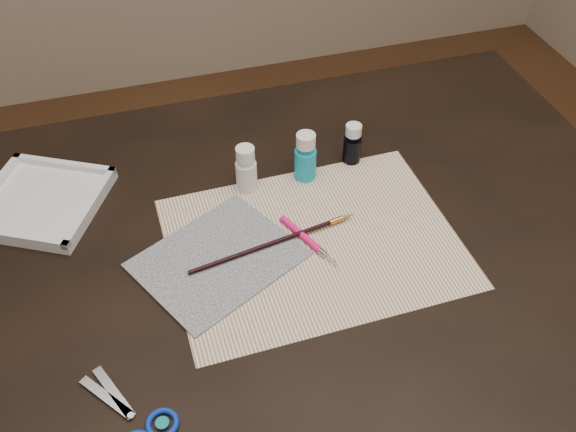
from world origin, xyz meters
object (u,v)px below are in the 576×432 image
object	(u,v)px
paint_bottle_cyan	(305,157)
paint_bottle_navy	(352,144)
scissors	(120,412)
canvas	(218,259)
palette_tray	(41,201)
paper	(313,242)
paint_bottle_white	(246,169)

from	to	relation	value
paint_bottle_cyan	paint_bottle_navy	world-z (taller)	paint_bottle_cyan
paint_bottle_navy	scissors	bearing A→B (deg)	-139.70
canvas	palette_tray	bearing A→B (deg)	141.24
paint_bottle_cyan	scissors	world-z (taller)	paint_bottle_cyan
paper	paint_bottle_white	world-z (taller)	paint_bottle_white
canvas	paint_bottle_cyan	world-z (taller)	paint_bottle_cyan
paint_bottle_navy	palette_tray	xyz separation A→B (m)	(-0.57, 0.04, -0.03)
paper	paint_bottle_cyan	bearing A→B (deg)	76.95
canvas	palette_tray	distance (m)	0.35
palette_tray	paint_bottle_navy	bearing A→B (deg)	-3.95
paint_bottle_navy	canvas	bearing A→B (deg)	-149.17
canvas	paint_bottle_cyan	bearing A→B (deg)	38.39
paint_bottle_cyan	palette_tray	bearing A→B (deg)	172.81
canvas	palette_tray	world-z (taller)	palette_tray
paint_bottle_white	paint_bottle_cyan	distance (m)	0.11
canvas	scissors	world-z (taller)	scissors
scissors	paper	bearing A→B (deg)	-94.68
canvas	scissors	distance (m)	0.29
paper	canvas	xyz separation A→B (m)	(-0.16, 0.01, 0.00)
paper	palette_tray	xyz separation A→B (m)	(-0.43, 0.22, 0.01)
palette_tray	paint_bottle_white	bearing A→B (deg)	-9.41
canvas	paint_bottle_navy	bearing A→B (deg)	30.83
paint_bottle_white	scissors	world-z (taller)	paint_bottle_white
canvas	paint_bottle_white	xyz separation A→B (m)	(0.09, 0.16, 0.04)
scissors	palette_tray	xyz separation A→B (m)	(-0.09, 0.45, 0.01)
paint_bottle_white	scissors	size ratio (longest dim) A/B	0.54
scissors	paint_bottle_cyan	bearing A→B (deg)	-82.24
paper	palette_tray	bearing A→B (deg)	152.65
scissors	canvas	bearing A→B (deg)	-76.10
paint_bottle_cyan	palette_tray	size ratio (longest dim) A/B	0.48
paint_bottle_cyan	paint_bottle_navy	size ratio (longest dim) A/B	1.18
paint_bottle_cyan	palette_tray	distance (m)	0.48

